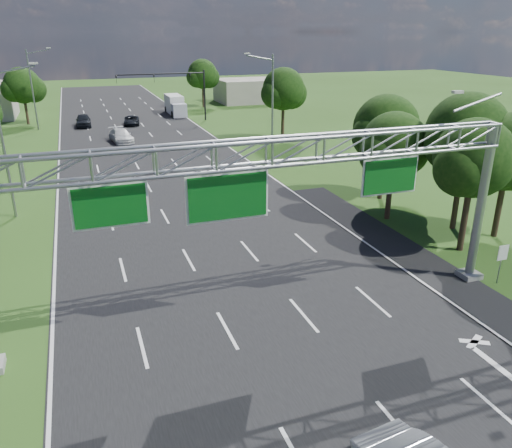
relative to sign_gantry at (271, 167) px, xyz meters
name	(u,v)px	position (x,y,z in m)	size (l,w,h in m)	color
ground	(180,199)	(-0.33, 18.00, -6.89)	(220.00, 220.00, 0.00)	#2A4C16
road	(180,199)	(-0.33, 18.00, -6.89)	(18.00, 180.00, 0.02)	black
road_flare	(423,265)	(9.87, 2.00, -6.89)	(3.00, 30.00, 0.02)	black
sign_gantry	(271,167)	(0.00, 0.00, 0.00)	(23.50, 1.00, 9.56)	gray
regulatory_sign	(502,256)	(12.07, -1.02, -5.38)	(0.60, 0.08, 2.10)	gray
traffic_signal	(180,84)	(7.15, 53.00, -1.72)	(12.21, 0.24, 7.00)	black
streetlight_l_near	(5,136)	(-11.63, 18.00, -1.31)	(2.97, 0.22, 10.16)	gray
streetlight_l_far	(33,86)	(-11.63, 53.00, -1.31)	(2.97, 0.22, 10.16)	gray
streetlight_r_mid	(271,102)	(10.97, 28.00, -1.31)	(2.97, 0.22, 10.16)	gray
tree_cluster_right	(442,145)	(14.47, 7.19, -1.58)	(9.91, 14.60, 8.68)	#2D2116
tree_verge_lc	(23,87)	(-13.25, 58.04, -1.92)	(5.76, 4.80, 7.62)	#2D2116
tree_verge_rd	(284,91)	(15.75, 36.04, -1.26)	(5.76, 4.80, 8.28)	#2D2116
tree_verge_re	(203,75)	(13.75, 66.04, -1.70)	(5.76, 4.80, 7.84)	#2D2116
building_right	(251,90)	(23.67, 70.00, -4.89)	(12.00, 9.00, 4.00)	#9E9584
car_queue_a	(121,136)	(-2.40, 41.22, -6.15)	(2.08, 5.11, 1.48)	silver
car_queue_b	(132,120)	(0.12, 52.52, -6.29)	(1.98, 4.30, 1.20)	black
car_queue_c	(83,120)	(-6.14, 53.44, -6.08)	(1.91, 4.75, 1.62)	black
box_truck	(175,105)	(7.67, 59.97, -5.54)	(2.28, 7.44, 2.82)	silver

